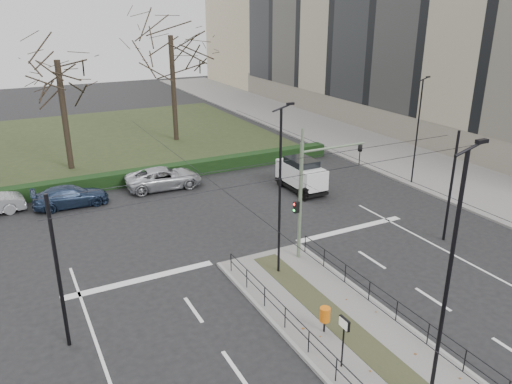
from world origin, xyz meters
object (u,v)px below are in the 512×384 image
at_px(parked_car_third, 71,196).
at_px(bare_tree_near, 58,68).
at_px(white_van, 301,174).
at_px(streetlamp_sidewalk, 418,130).
at_px(streetlamp_median_near, 448,285).
at_px(litter_bin, 325,315).
at_px(bare_tree_center, 171,43).
at_px(parked_car_fourth, 164,178).
at_px(info_panel, 344,329).
at_px(streetlamp_median_far, 280,191).
at_px(traffic_light, 307,192).

height_order(parked_car_third, bare_tree_near, bare_tree_near).
bearing_deg(white_van, streetlamp_sidewalk, -18.47).
distance_m(streetlamp_median_near, bare_tree_near, 31.37).
bearing_deg(streetlamp_median_near, parked_car_third, 107.86).
bearing_deg(litter_bin, bare_tree_near, 101.77).
bearing_deg(bare_tree_center, parked_car_fourth, -112.53).
relative_size(streetlamp_sidewalk, bare_tree_near, 0.68).
height_order(litter_bin, bare_tree_near, bare_tree_near).
xyz_separation_m(info_panel, streetlamp_median_far, (1.37, 6.71, 2.48)).
relative_size(white_van, bare_tree_near, 0.38).
height_order(streetlamp_sidewalk, parked_car_third, streetlamp_sidewalk).
relative_size(litter_bin, bare_tree_near, 0.10).
bearing_deg(bare_tree_near, streetlamp_sidewalk, -35.09).
bearing_deg(parked_car_third, bare_tree_center, -40.44).
relative_size(parked_car_fourth, bare_tree_near, 0.48).
xyz_separation_m(traffic_light, litter_bin, (-2.69, -5.61, -2.64)).
relative_size(info_panel, bare_tree_center, 0.16).
bearing_deg(streetlamp_sidewalk, info_panel, -140.24).
bearing_deg(traffic_light, streetlamp_sidewalk, 24.52).
distance_m(info_panel, streetlamp_median_far, 7.28).
relative_size(streetlamp_median_far, streetlamp_sidewalk, 1.08).
bearing_deg(streetlamp_sidewalk, parked_car_fourth, 155.14).
bearing_deg(litter_bin, bare_tree_center, 81.43).
xyz_separation_m(litter_bin, info_panel, (-0.60, -1.90, 0.78)).
xyz_separation_m(streetlamp_median_far, parked_car_fourth, (-1.11, 13.86, -3.43)).
xyz_separation_m(streetlamp_sidewalk, white_van, (-7.62, 2.54, -2.69)).
xyz_separation_m(streetlamp_median_far, bare_tree_near, (-6.19, 21.18, 3.44)).
relative_size(streetlamp_median_far, white_van, 1.93).
xyz_separation_m(streetlamp_median_far, parked_car_third, (-7.33, 13.33, -3.49)).
height_order(streetlamp_median_near, parked_car_fourth, streetlamp_median_near).
bearing_deg(white_van, parked_car_third, 163.62).
height_order(streetlamp_median_near, streetlamp_median_far, streetlamp_median_near).
height_order(info_panel, white_van, white_van).
relative_size(streetlamp_median_far, bare_tree_center, 0.64).
distance_m(streetlamp_median_near, white_van, 20.07).
bearing_deg(traffic_light, white_van, 58.73).
bearing_deg(info_panel, streetlamp_median_near, -63.07).
distance_m(info_panel, bare_tree_near, 28.91).
bearing_deg(parked_car_third, parked_car_fourth, -83.71).
bearing_deg(litter_bin, traffic_light, 64.33).
distance_m(streetlamp_median_far, streetlamp_sidewalk, 16.02).
relative_size(streetlamp_median_far, parked_car_fourth, 1.52).
height_order(info_panel, streetlamp_sidewalk, streetlamp_sidewalk).
bearing_deg(parked_car_fourth, traffic_light, -163.61).
relative_size(traffic_light, streetlamp_sidewalk, 0.80).
relative_size(streetlamp_median_near, bare_tree_center, 0.68).
distance_m(streetlamp_sidewalk, white_van, 8.47).
bearing_deg(streetlamp_median_far, traffic_light, 22.54).
distance_m(traffic_light, parked_car_fourth, 13.70).
distance_m(traffic_light, bare_tree_center, 25.60).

